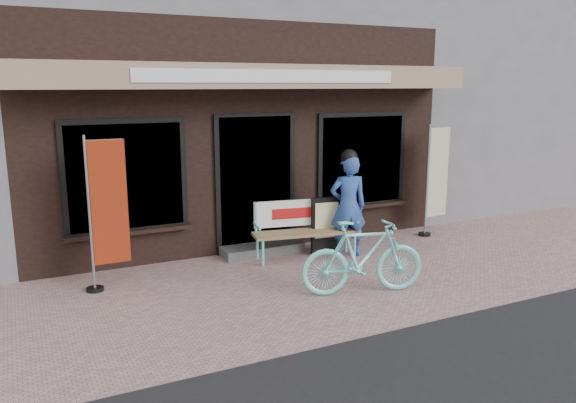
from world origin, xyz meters
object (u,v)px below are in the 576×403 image
bicycle (363,257)px  nobori_cream (436,178)px  bench (305,224)px  person (348,204)px  menu_stand (325,225)px  nobori_red (106,211)px

bicycle → nobori_cream: (2.77, 1.88, 0.53)m
bench → person: size_ratio=1.01×
person → menu_stand: (-0.27, 0.23, -0.36)m
bench → menu_stand: size_ratio=1.85×
bench → menu_stand: 0.37m
nobori_cream → menu_stand: bearing=-178.3°
nobori_red → nobori_cream: bearing=2.5°
nobori_cream → nobori_red: bearing=-179.9°
bicycle → nobori_red: (-2.87, 1.60, 0.56)m
person → bench: bearing=174.9°
bench → nobori_cream: (2.70, 0.17, 0.49)m
nobori_red → menu_stand: size_ratio=2.22×
bicycle → nobori_red: bearing=75.8°
person → nobori_red: (-3.57, 0.13, 0.22)m
menu_stand → bench: bearing=-173.7°
bench → menu_stand: (0.37, -0.01, -0.05)m
bicycle → person: bearing=-10.3°
person → nobori_cream: bearing=26.4°
bench → bicycle: bearing=-82.1°
person → nobori_cream: size_ratio=0.85×
bench → nobori_red: size_ratio=0.83×
person → nobori_red: bearing=-166.9°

